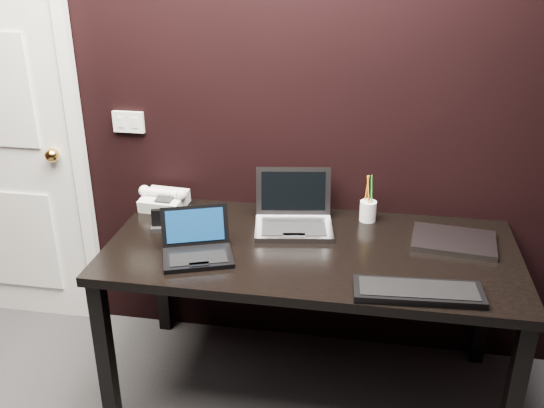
% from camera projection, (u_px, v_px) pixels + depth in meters
% --- Properties ---
extents(wall_back, '(4.00, 0.00, 4.00)m').
position_uv_depth(wall_back, '(257.00, 89.00, 2.70)').
color(wall_back, black).
rests_on(wall_back, ground).
extents(wall_switch, '(0.15, 0.02, 0.10)m').
position_uv_depth(wall_switch, '(128.00, 122.00, 2.85)').
color(wall_switch, silver).
rests_on(wall_switch, wall_back).
extents(desk, '(1.70, 0.80, 0.74)m').
position_uv_depth(desk, '(311.00, 263.00, 2.55)').
color(desk, black).
rests_on(desk, ground).
extents(netbook, '(0.34, 0.32, 0.18)m').
position_uv_depth(netbook, '(197.00, 248.00, 2.43)').
color(netbook, black).
rests_on(netbook, desk).
extents(silver_laptop, '(0.38, 0.35, 0.23)m').
position_uv_depth(silver_laptop, '(294.00, 218.00, 2.67)').
color(silver_laptop, gray).
rests_on(silver_laptop, desk).
extents(ext_keyboard, '(0.47, 0.19, 0.03)m').
position_uv_depth(ext_keyboard, '(418.00, 292.00, 2.18)').
color(ext_keyboard, black).
rests_on(ext_keyboard, desk).
extents(closed_laptop, '(0.36, 0.28, 0.02)m').
position_uv_depth(closed_laptop, '(454.00, 241.00, 2.54)').
color(closed_laptop, '#97979C').
rests_on(closed_laptop, desk).
extents(desk_phone, '(0.24, 0.20, 0.12)m').
position_uv_depth(desk_phone, '(164.00, 200.00, 2.86)').
color(desk_phone, silver).
rests_on(desk_phone, desk).
extents(mobile_phone, '(0.06, 0.06, 0.10)m').
position_uv_depth(mobile_phone, '(157.00, 223.00, 2.65)').
color(mobile_phone, black).
rests_on(mobile_phone, desk).
extents(pen_cup, '(0.08, 0.08, 0.22)m').
position_uv_depth(pen_cup, '(368.00, 210.00, 2.73)').
color(pen_cup, white).
rests_on(pen_cup, desk).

